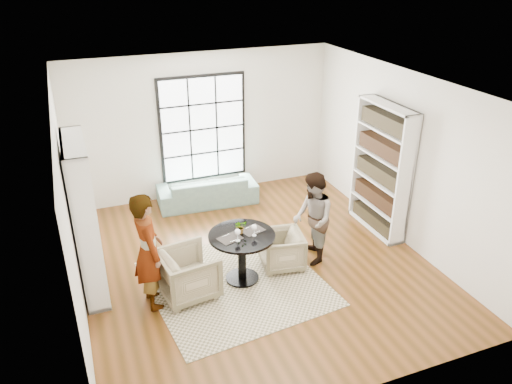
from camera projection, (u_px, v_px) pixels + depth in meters
name	position (u px, v px, depth m)	size (l,w,h in m)	color
ground	(255.00, 263.00, 8.40)	(6.00, 6.00, 0.00)	brown
room_shell	(243.00, 182.00, 8.32)	(6.00, 6.01, 6.00)	silver
rug	(235.00, 283.00, 7.87)	(2.56, 2.56, 0.01)	#C6B595
pedestal_table	(242.00, 247.00, 7.72)	(1.03, 1.03, 0.82)	black
sofa	(207.00, 190.00, 10.30)	(2.02, 0.79, 0.59)	slate
armchair_left	(188.00, 274.00, 7.47)	(0.80, 0.82, 0.75)	tan
armchair_right	(281.00, 250.00, 8.18)	(0.66, 0.68, 0.62)	#C5AF8C
person_left	(148.00, 251.00, 7.06)	(0.66, 0.43, 1.80)	gray
person_right	(313.00, 219.00, 8.16)	(0.76, 0.60, 1.57)	gray
placemat_left	(230.00, 238.00, 7.52)	(0.34, 0.26, 0.01)	black
placemat_right	(252.00, 230.00, 7.74)	(0.34, 0.26, 0.01)	black
cutlery_left	(230.00, 238.00, 7.52)	(0.14, 0.22, 0.01)	silver
cutlery_right	(252.00, 230.00, 7.74)	(0.14, 0.22, 0.01)	silver
wine_glass_left	(238.00, 232.00, 7.40)	(0.09, 0.09, 0.20)	silver
wine_glass_right	(254.00, 228.00, 7.54)	(0.09, 0.09, 0.19)	silver
flower_centerpiece	(240.00, 227.00, 7.63)	(0.19, 0.16, 0.21)	gray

